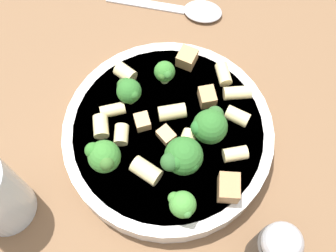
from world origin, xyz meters
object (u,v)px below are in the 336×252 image
rigatoni_2 (125,73)px  chicken_chunk_4 (163,134)px  broccoli_floret_0 (210,126)px  broccoli_floret_1 (165,72)px  rigatoni_1 (146,171)px  rigatoni_3 (223,74)px  rigatoni_7 (121,135)px  broccoli_floret_4 (103,157)px  rigatoni_10 (237,116)px  rigatoni_6 (235,154)px  chicken_chunk_1 (207,97)px  rigatoni_8 (187,141)px  chicken_chunk_2 (143,120)px  broccoli_floret_3 (182,204)px  broccoli_floret_5 (183,157)px  pepper_shaker (274,248)px  rigatoni_9 (113,110)px  chicken_chunk_3 (187,58)px  rigatoni_4 (101,126)px  rigatoni_5 (237,93)px  chicken_chunk_0 (229,188)px  pasta_bowl (168,135)px  rigatoni_0 (176,113)px  broccoli_floret_2 (129,91)px  spoon (189,9)px

rigatoni_2 → chicken_chunk_4: bearing=-135.8°
broccoli_floret_0 → broccoli_floret_1: 0.08m
rigatoni_1 → rigatoni_3: rigatoni_1 is taller
rigatoni_7 → chicken_chunk_4: rigatoni_7 is taller
rigatoni_2 → broccoli_floret_1: bearing=-83.1°
chicken_chunk_4 → broccoli_floret_0: bearing=-72.5°
broccoli_floret_4 → rigatoni_10: 0.15m
rigatoni_6 → chicken_chunk_1: (0.06, 0.04, 0.00)m
rigatoni_1 → rigatoni_8: size_ratio=1.37×
rigatoni_1 → chicken_chunk_2: size_ratio=1.74×
broccoli_floret_3 → broccoli_floret_5: broccoli_floret_5 is taller
chicken_chunk_4 → pepper_shaker: 0.15m
broccoli_floret_4 → rigatoni_9: 0.06m
broccoli_floret_1 → chicken_chunk_4: size_ratio=1.72×
rigatoni_6 → chicken_chunk_3: chicken_chunk_3 is taller
rigatoni_4 → rigatoni_9: size_ratio=0.87×
rigatoni_6 → rigatoni_7: same height
rigatoni_4 → rigatoni_5: 0.15m
broccoli_floret_5 → rigatoni_1: bearing=117.5°
rigatoni_7 → chicken_chunk_0: (-0.03, -0.12, 0.00)m
pasta_bowl → broccoli_floret_0: broccoli_floret_0 is taller
rigatoni_2 → rigatoni_4: 0.07m
broccoli_floret_0 → chicken_chunk_4: (-0.01, 0.05, -0.01)m
broccoli_floret_4 → chicken_chunk_0: bearing=-88.7°
broccoli_floret_5 → chicken_chunk_4: 0.04m
broccoli_floret_3 → chicken_chunk_0: (0.03, -0.04, -0.01)m
pasta_bowl → chicken_chunk_1: size_ratio=11.24×
rigatoni_0 → rigatoni_9: size_ratio=1.09×
pasta_bowl → broccoli_floret_2: (0.03, 0.05, 0.03)m
broccoli_floret_0 → broccoli_floret_5: bearing=155.8°
broccoli_floret_2 → broccoli_floret_5: 0.09m
rigatoni_4 → rigatoni_7: (-0.00, -0.02, -0.00)m
rigatoni_6 → rigatoni_7: (-0.01, 0.12, 0.00)m
rigatoni_2 → rigatoni_8: bearing=-126.2°
broccoli_floret_1 → pepper_shaker: pepper_shaker is taller
spoon → pasta_bowl: bearing=-174.2°
broccoli_floret_0 → spoon: broccoli_floret_0 is taller
broccoli_floret_2 → rigatoni_3: broccoli_floret_2 is taller
broccoli_floret_1 → broccoli_floret_3: size_ratio=0.86×
chicken_chunk_0 → chicken_chunk_4: size_ratio=1.47×
rigatoni_1 → chicken_chunk_0: size_ratio=1.14×
rigatoni_9 → chicken_chunk_2: bearing=-96.7°
broccoli_floret_4 → chicken_chunk_0: (0.00, -0.12, -0.01)m
rigatoni_2 → rigatoni_1: bearing=-153.2°
rigatoni_5 → chicken_chunk_0: chicken_chunk_0 is taller
rigatoni_3 → rigatoni_7: (-0.10, 0.09, 0.00)m
rigatoni_6 → chicken_chunk_1: bearing=36.0°
broccoli_floret_5 → pepper_shaker: pepper_shaker is taller
rigatoni_10 → chicken_chunk_1: bearing=67.5°
rigatoni_2 → rigatoni_8: (-0.06, -0.08, -0.00)m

